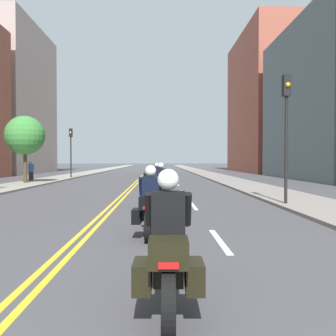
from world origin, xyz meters
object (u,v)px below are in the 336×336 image
object	(u,v)px
traffic_light_near	(286,116)
pedestrian_2	(31,171)
motorcycle_5	(156,176)
motorcycle_3	(161,184)
motorcycle_4	(157,179)
motorcycle_2	(151,192)
traffic_light_far	(71,144)
motorcycle_0	(168,254)
street_tree_0	(25,135)
motorcycle_1	(150,208)

from	to	relation	value
traffic_light_near	pedestrian_2	world-z (taller)	traffic_light_near
motorcycle_5	traffic_light_near	distance (m)	13.39
motorcycle_3	motorcycle_4	bearing A→B (deg)	91.39
motorcycle_3	traffic_light_near	bearing A→B (deg)	-35.90
motorcycle_4	pedestrian_2	size ratio (longest dim) A/B	1.35
traffic_light_near	motorcycle_2	bearing A→B (deg)	-168.17
motorcycle_3	pedestrian_2	bearing A→B (deg)	127.84
motorcycle_3	motorcycle_4	size ratio (longest dim) A/B	0.98
traffic_light_far	motorcycle_0	bearing A→B (deg)	-74.26
motorcycle_2	traffic_light_near	size ratio (longest dim) A/B	0.43
motorcycle_0	motorcycle_2	bearing A→B (deg)	93.81
motorcycle_0	motorcycle_3	size ratio (longest dim) A/B	1.04
motorcycle_2	pedestrian_2	xyz separation A→B (m)	(-10.15, 17.00, 0.23)
motorcycle_2	street_tree_0	world-z (taller)	street_tree_0
motorcycle_3	street_tree_0	bearing A→B (deg)	133.86
motorcycle_4	motorcycle_5	size ratio (longest dim) A/B	1.02
motorcycle_3	traffic_light_far	xyz separation A→B (m)	(-8.47, 17.59, 2.62)
motorcycle_0	motorcycle_1	world-z (taller)	motorcycle_0
motorcycle_0	pedestrian_2	size ratio (longest dim) A/B	1.38
pedestrian_2	street_tree_0	bearing A→B (deg)	-131.78
pedestrian_2	street_tree_0	world-z (taller)	street_tree_0
motorcycle_4	street_tree_0	xyz separation A→B (m)	(-9.59, 5.11, 2.88)
motorcycle_1	motorcycle_3	distance (m)	8.41
traffic_light_near	street_tree_0	world-z (taller)	traffic_light_near
motorcycle_1	street_tree_0	size ratio (longest dim) A/B	0.44
street_tree_0	motorcycle_2	bearing A→B (deg)	-55.75
motorcycle_5	traffic_light_far	world-z (taller)	traffic_light_far
motorcycle_3	street_tree_0	world-z (taller)	street_tree_0
motorcycle_2	motorcycle_3	xyz separation A→B (m)	(0.36, 4.28, 0.01)
motorcycle_0	motorcycle_2	size ratio (longest dim) A/B	1.10
motorcycle_5	pedestrian_2	xyz separation A→B (m)	(-10.18, 3.86, 0.23)
motorcycle_3	street_tree_0	distance (m)	14.08
motorcycle_3	motorcycle_5	size ratio (longest dim) A/B	1.00
motorcycle_5	traffic_light_near	size ratio (longest dim) A/B	0.45
motorcycle_0	motorcycle_5	bearing A→B (deg)	92.14
motorcycle_1	street_tree_0	bearing A→B (deg)	120.78
motorcycle_1	motorcycle_4	bearing A→B (deg)	92.68
motorcycle_2	traffic_light_far	bearing A→B (deg)	110.48
motorcycle_3	traffic_light_far	world-z (taller)	traffic_light_far
motorcycle_5	street_tree_0	world-z (taller)	street_tree_0
motorcycle_5	motorcycle_1	bearing A→B (deg)	-90.12
motorcycle_5	motorcycle_2	bearing A→B (deg)	-90.36
motorcycle_3	motorcycle_4	distance (m)	4.55
traffic_light_near	motorcycle_5	bearing A→B (deg)	112.70
motorcycle_4	motorcycle_2	bearing A→B (deg)	-89.70
motorcycle_0	motorcycle_3	xyz separation A→B (m)	(-0.01, 12.50, -0.00)
traffic_light_near	street_tree_0	size ratio (longest dim) A/B	1.00
motorcycle_0	motorcycle_4	distance (m)	17.05
motorcycle_4	motorcycle_5	distance (m)	4.33
motorcycle_0	street_tree_0	xyz separation A→B (m)	(-9.85, 22.15, 2.89)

